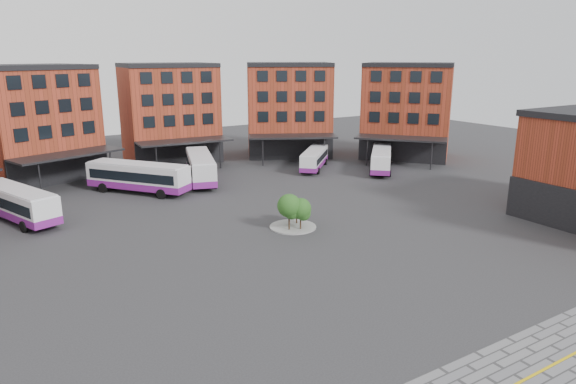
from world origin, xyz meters
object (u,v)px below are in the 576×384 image
bus_c (138,177)px  bus_e (314,158)px  bus_b (17,203)px  tree_island (295,210)px  bus_d (200,167)px  bus_f (381,159)px

bus_c → bus_e: bus_c is taller
bus_b → bus_e: bearing=-13.9°
bus_b → tree_island: bearing=-57.0°
bus_b → bus_c: bearing=-1.7°
bus_e → tree_island: bearing=-83.7°
tree_island → bus_d: bus_d is taller
bus_f → bus_d: bearing=-154.1°
tree_island → bus_d: 21.98m
tree_island → bus_e: (16.35, 20.49, -0.33)m
bus_b → bus_f: 45.40m
bus_e → bus_f: bearing=5.7°
tree_island → bus_b: (-21.76, 16.27, -0.05)m
tree_island → bus_e: tree_island is taller
bus_c → tree_island: bearing=-104.8°
tree_island → bus_f: size_ratio=0.45×
bus_c → bus_d: bearing=-28.6°
tree_island → bus_b: size_ratio=0.37×
bus_b → bus_d: bus_d is taller
tree_island → bus_e: size_ratio=0.50×
bus_b → bus_c: bus_c is taller
tree_island → bus_f: bearing=31.7°
bus_f → bus_b: bearing=-139.1°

